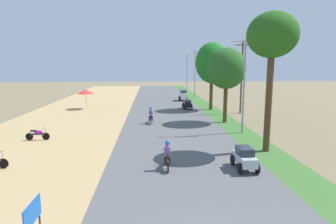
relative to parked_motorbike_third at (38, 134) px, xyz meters
The scene contains 15 objects.
parked_motorbike_third is the anchor object (origin of this frame).
street_signboard 14.20m from the parked_motorbike_third, 69.92° to the right, with size 0.06×1.30×1.50m.
vendor_umbrella 15.62m from the parked_motorbike_third, 88.84° to the left, with size 2.20×2.20×2.52m.
median_tree_nearest 18.09m from the parked_motorbike_third, 13.15° to the right, with size 3.20×3.20×9.00m.
median_tree_second 17.70m from the parked_motorbike_third, 20.02° to the left, with size 3.77×3.77×7.32m.
median_tree_third 22.15m from the parked_motorbike_third, 40.59° to the left, with size 4.09×4.09×8.43m.
streetlamp_near 16.87m from the parked_motorbike_third, ahead, with size 3.16×0.20×7.69m.
streetlamp_mid 32.27m from the parked_motorbike_third, 59.31° to the left, with size 3.16×0.20×7.97m.
streetlamp_far 41.80m from the parked_motorbike_third, 66.89° to the left, with size 3.16×0.20×7.72m.
utility_pole_near 22.61m from the parked_motorbike_third, 30.11° to the left, with size 1.80×0.20×8.46m.
car_hatchback_silver 15.44m from the parked_motorbike_third, 27.33° to the right, with size 1.04×2.00×1.23m.
car_sedan_black 19.83m from the parked_motorbike_third, 47.57° to the left, with size 1.10×2.26×1.19m.
car_van_white 27.03m from the parked_motorbike_third, 59.29° to the left, with size 1.19×2.41×1.67m.
motorbike_foreground_rider 11.67m from the parked_motorbike_third, 35.48° to the right, with size 0.54×1.80×1.66m.
motorbike_ahead_second 10.32m from the parked_motorbike_third, 33.15° to the left, with size 0.54×1.80×1.66m.
Camera 1 is at (-1.96, -6.86, 5.79)m, focal length 30.72 mm.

